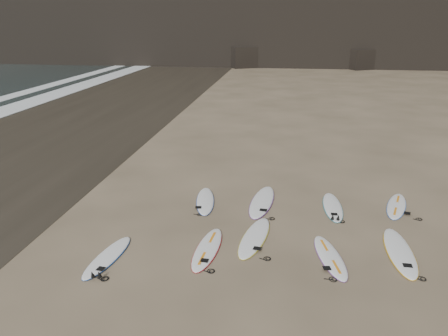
{
  "coord_description": "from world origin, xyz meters",
  "views": [
    {
      "loc": [
        -0.34,
        -10.39,
        5.75
      ],
      "look_at": [
        -2.09,
        1.85,
        1.5
      ],
      "focal_mm": 35.0,
      "sensor_mm": 36.0,
      "label": 1
    }
  ],
  "objects_px": {
    "surfboard_2": "(255,237)",
    "surfboard_7": "(333,207)",
    "surfboard_4": "(400,251)",
    "surfboard_6": "(262,201)",
    "surfboard_8": "(396,206)",
    "surfboard_3": "(330,257)",
    "surfboard_1": "(207,248)",
    "surfboard_5": "(205,200)",
    "surfboard_0": "(108,257)"
  },
  "relations": [
    {
      "from": "surfboard_1",
      "to": "surfboard_5",
      "type": "relative_size",
      "value": 1.01
    },
    {
      "from": "surfboard_1",
      "to": "surfboard_6",
      "type": "bearing_deg",
      "value": 73.41
    },
    {
      "from": "surfboard_0",
      "to": "surfboard_2",
      "type": "relative_size",
      "value": 0.88
    },
    {
      "from": "surfboard_4",
      "to": "surfboard_8",
      "type": "bearing_deg",
      "value": 79.62
    },
    {
      "from": "surfboard_8",
      "to": "surfboard_3",
      "type": "bearing_deg",
      "value": -107.14
    },
    {
      "from": "surfboard_5",
      "to": "surfboard_0",
      "type": "bearing_deg",
      "value": -124.14
    },
    {
      "from": "surfboard_3",
      "to": "surfboard_8",
      "type": "bearing_deg",
      "value": 44.09
    },
    {
      "from": "surfboard_1",
      "to": "surfboard_0",
      "type": "bearing_deg",
      "value": -158.78
    },
    {
      "from": "surfboard_0",
      "to": "surfboard_1",
      "type": "xyz_separation_m",
      "value": [
        2.43,
        0.76,
        0.0
      ]
    },
    {
      "from": "surfboard_4",
      "to": "surfboard_8",
      "type": "relative_size",
      "value": 1.18
    },
    {
      "from": "surfboard_2",
      "to": "surfboard_4",
      "type": "height_order",
      "value": "surfboard_4"
    },
    {
      "from": "surfboard_1",
      "to": "surfboard_2",
      "type": "bearing_deg",
      "value": 38.48
    },
    {
      "from": "surfboard_3",
      "to": "surfboard_6",
      "type": "distance_m",
      "value": 3.79
    },
    {
      "from": "surfboard_2",
      "to": "surfboard_7",
      "type": "distance_m",
      "value": 3.34
    },
    {
      "from": "surfboard_2",
      "to": "surfboard_7",
      "type": "height_order",
      "value": "surfboard_2"
    },
    {
      "from": "surfboard_0",
      "to": "surfboard_3",
      "type": "bearing_deg",
      "value": 15.5
    },
    {
      "from": "surfboard_7",
      "to": "surfboard_8",
      "type": "xyz_separation_m",
      "value": [
        2.04,
        0.36,
        -0.0
      ]
    },
    {
      "from": "surfboard_4",
      "to": "surfboard_6",
      "type": "distance_m",
      "value": 4.64
    },
    {
      "from": "surfboard_6",
      "to": "surfboard_7",
      "type": "xyz_separation_m",
      "value": [
        2.27,
        -0.09,
        -0.01
      ]
    },
    {
      "from": "surfboard_7",
      "to": "surfboard_8",
      "type": "relative_size",
      "value": 1.03
    },
    {
      "from": "surfboard_0",
      "to": "surfboard_4",
      "type": "xyz_separation_m",
      "value": [
        7.39,
        1.3,
        0.01
      ]
    },
    {
      "from": "surfboard_7",
      "to": "surfboard_6",
      "type": "bearing_deg",
      "value": 176.32
    },
    {
      "from": "surfboard_2",
      "to": "surfboard_7",
      "type": "relative_size",
      "value": 1.08
    },
    {
      "from": "surfboard_2",
      "to": "surfboard_7",
      "type": "xyz_separation_m",
      "value": [
        2.33,
        2.4,
        -0.0
      ]
    },
    {
      "from": "surfboard_5",
      "to": "surfboard_6",
      "type": "bearing_deg",
      "value": -3.68
    },
    {
      "from": "surfboard_3",
      "to": "surfboard_4",
      "type": "xyz_separation_m",
      "value": [
        1.81,
        0.51,
        0.01
      ]
    },
    {
      "from": "surfboard_4",
      "to": "surfboard_6",
      "type": "bearing_deg",
      "value": 143.96
    },
    {
      "from": "surfboard_6",
      "to": "surfboard_8",
      "type": "relative_size",
      "value": 1.23
    },
    {
      "from": "surfboard_0",
      "to": "surfboard_5",
      "type": "bearing_deg",
      "value": 72.55
    },
    {
      "from": "surfboard_2",
      "to": "surfboard_3",
      "type": "xyz_separation_m",
      "value": [
        1.97,
        -0.78,
        -0.0
      ]
    },
    {
      "from": "surfboard_3",
      "to": "surfboard_6",
      "type": "xyz_separation_m",
      "value": [
        -1.91,
        3.27,
        0.01
      ]
    },
    {
      "from": "surfboard_0",
      "to": "surfboard_7",
      "type": "relative_size",
      "value": 0.95
    },
    {
      "from": "surfboard_3",
      "to": "surfboard_4",
      "type": "height_order",
      "value": "surfboard_4"
    },
    {
      "from": "surfboard_1",
      "to": "surfboard_6",
      "type": "relative_size",
      "value": 0.85
    },
    {
      "from": "surfboard_0",
      "to": "surfboard_2",
      "type": "bearing_deg",
      "value": 30.95
    },
    {
      "from": "surfboard_1",
      "to": "surfboard_8",
      "type": "relative_size",
      "value": 1.04
    },
    {
      "from": "surfboard_1",
      "to": "surfboard_8",
      "type": "height_order",
      "value": "surfboard_1"
    },
    {
      "from": "surfboard_3",
      "to": "surfboard_4",
      "type": "distance_m",
      "value": 1.88
    },
    {
      "from": "surfboard_0",
      "to": "surfboard_6",
      "type": "height_order",
      "value": "surfboard_6"
    },
    {
      "from": "surfboard_1",
      "to": "surfboard_7",
      "type": "bearing_deg",
      "value": 46.42
    },
    {
      "from": "surfboard_8",
      "to": "surfboard_1",
      "type": "bearing_deg",
      "value": -130.24
    },
    {
      "from": "surfboard_3",
      "to": "surfboard_7",
      "type": "relative_size",
      "value": 0.96
    },
    {
      "from": "surfboard_0",
      "to": "surfboard_7",
      "type": "distance_m",
      "value": 7.14
    },
    {
      "from": "surfboard_8",
      "to": "surfboard_4",
      "type": "bearing_deg",
      "value": -84.02
    },
    {
      "from": "surfboard_0",
      "to": "surfboard_3",
      "type": "relative_size",
      "value": 0.98
    },
    {
      "from": "surfboard_3",
      "to": "surfboard_6",
      "type": "bearing_deg",
      "value": 108.51
    },
    {
      "from": "surfboard_0",
      "to": "surfboard_6",
      "type": "relative_size",
      "value": 0.8
    },
    {
      "from": "surfboard_3",
      "to": "surfboard_7",
      "type": "height_order",
      "value": "surfboard_7"
    },
    {
      "from": "surfboard_4",
      "to": "surfboard_5",
      "type": "distance_m",
      "value": 6.16
    },
    {
      "from": "surfboard_7",
      "to": "surfboard_4",
      "type": "bearing_deg",
      "value": -62.91
    }
  ]
}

